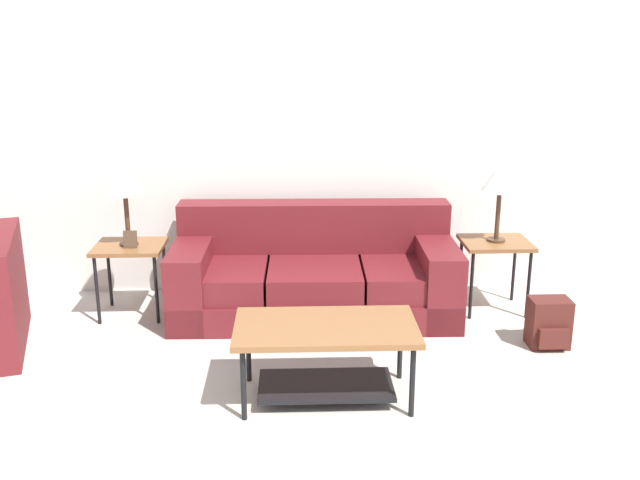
# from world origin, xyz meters

# --- Properties ---
(wall_back) EXTENTS (9.13, 0.06, 2.60)m
(wall_back) POSITION_xyz_m (0.00, 3.77, 1.30)
(wall_back) COLOR silver
(wall_back) RESTS_ON ground_plane
(couch) EXTENTS (2.18, 0.98, 0.82)m
(couch) POSITION_xyz_m (-0.03, 3.20, 0.29)
(couch) COLOR maroon
(couch) RESTS_ON ground_plane
(coffee_table) EXTENTS (1.08, 0.59, 0.47)m
(coffee_table) POSITION_xyz_m (0.00, 1.81, 0.35)
(coffee_table) COLOR brown
(coffee_table) RESTS_ON ground_plane
(side_table_left) EXTENTS (0.52, 0.46, 0.57)m
(side_table_left) POSITION_xyz_m (-1.44, 3.19, 0.50)
(side_table_left) COLOR brown
(side_table_left) RESTS_ON ground_plane
(side_table_right) EXTENTS (0.52, 0.46, 0.57)m
(side_table_right) POSITION_xyz_m (1.39, 3.19, 0.50)
(side_table_right) COLOR brown
(side_table_right) RESTS_ON ground_plane
(table_lamp_left) EXTENTS (0.28, 0.28, 0.62)m
(table_lamp_left) POSITION_xyz_m (-1.44, 3.19, 1.06)
(table_lamp_left) COLOR #472D1E
(table_lamp_left) RESTS_ON side_table_left
(table_lamp_right) EXTENTS (0.28, 0.28, 0.62)m
(table_lamp_right) POSITION_xyz_m (1.39, 3.19, 1.06)
(table_lamp_right) COLOR #472D1E
(table_lamp_right) RESTS_ON side_table_right
(backpack) EXTENTS (0.28, 0.27, 0.35)m
(backpack) POSITION_xyz_m (1.60, 2.49, 0.17)
(backpack) COLOR #4C1E19
(backpack) RESTS_ON ground_plane
(picture_frame) EXTENTS (0.10, 0.04, 0.13)m
(picture_frame) POSITION_xyz_m (-1.42, 3.12, 0.63)
(picture_frame) COLOR #4C3828
(picture_frame) RESTS_ON side_table_left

